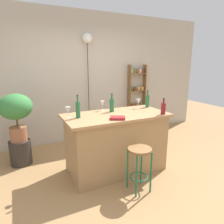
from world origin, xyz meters
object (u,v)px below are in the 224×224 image
object	(u,v)px
pendant_globe_light	(87,40)
plant_stool	(21,152)
bottle_wine_red	(78,109)
spice_shelf	(137,96)
bar_stool	(139,159)
bottle_soda_blue	(147,101)
wine_glass_center	(68,110)
wine_glass_right	(103,104)
cookbook	(118,118)
bottle_olive_oil	(112,105)
potted_plant	(16,111)
bottle_sauce_amber	(163,108)
wine_glass_left	(138,102)

from	to	relation	value
pendant_globe_light	plant_stool	bearing A→B (deg)	-156.82
bottle_wine_red	pendant_globe_light	bearing A→B (deg)	65.11
spice_shelf	bottle_wine_red	world-z (taller)	spice_shelf
bar_stool	bottle_soda_blue	bearing A→B (deg)	50.19
bar_stool	wine_glass_center	size ratio (longest dim) A/B	3.79
bottle_soda_blue	pendant_globe_light	distance (m)	1.86
spice_shelf	wine_glass_right	world-z (taller)	spice_shelf
plant_stool	cookbook	distance (m)	1.89
bottle_olive_oil	wine_glass_right	bearing A→B (deg)	126.99
spice_shelf	potted_plant	distance (m)	2.82
bar_stool	bottle_wine_red	distance (m)	1.11
spice_shelf	bottle_soda_blue	size ratio (longest dim) A/B	5.50
bottle_sauce_amber	cookbook	xyz separation A→B (m)	(-0.77, 0.06, -0.08)
spice_shelf	bottle_olive_oil	world-z (taller)	spice_shelf
bottle_sauce_amber	cookbook	distance (m)	0.77
spice_shelf	cookbook	world-z (taller)	spice_shelf
plant_stool	bottle_sauce_amber	bearing A→B (deg)	-30.73
spice_shelf	bottle_soda_blue	xyz separation A→B (m)	(-0.61, -1.30, 0.15)
bottle_soda_blue	spice_shelf	bearing A→B (deg)	64.77
bottle_sauce_amber	bottle_wine_red	xyz separation A→B (m)	(-1.25, 0.37, 0.03)
bottle_wine_red	spice_shelf	bearing A→B (deg)	36.91
bar_stool	wine_glass_left	bearing A→B (deg)	58.55
bottle_wine_red	wine_glass_right	size ratio (longest dim) A/B	2.06
spice_shelf	bottle_sauce_amber	world-z (taller)	spice_shelf
wine_glass_center	wine_glass_right	distance (m)	0.67
bottle_sauce_amber	wine_glass_right	bearing A→B (deg)	139.07
cookbook	pendant_globe_light	size ratio (longest dim) A/B	0.09
bar_stool	bottle_olive_oil	bearing A→B (deg)	91.03
potted_plant	wine_glass_left	size ratio (longest dim) A/B	4.96
bottle_soda_blue	bar_stool	bearing A→B (deg)	-129.81
bottle_olive_oil	pendant_globe_light	size ratio (longest dim) A/B	0.13
wine_glass_center	bar_stool	bearing A→B (deg)	-44.72
spice_shelf	cookbook	bearing A→B (deg)	-129.49
potted_plant	bottle_olive_oil	xyz separation A→B (m)	(1.42, -0.72, 0.11)
cookbook	pendant_globe_light	xyz separation A→B (m)	(0.21, 1.80, 1.23)
plant_stool	wine_glass_left	world-z (taller)	wine_glass_left
wine_glass_left	bottle_soda_blue	bearing A→B (deg)	-0.04
bottle_sauce_amber	bottle_soda_blue	distance (m)	0.55
bottle_olive_oil	bottle_wine_red	world-z (taller)	bottle_wine_red
bottle_sauce_amber	bottle_wine_red	world-z (taller)	bottle_wine_red
spice_shelf	bottle_wine_red	xyz separation A→B (m)	(-1.94, -1.46, 0.17)
bottle_sauce_amber	bottle_soda_blue	xyz separation A→B (m)	(0.09, 0.54, 0.02)
bar_stool	wine_glass_right	bearing A→B (deg)	97.12
wine_glass_right	bottle_soda_blue	bearing A→B (deg)	-7.38
bar_stool	potted_plant	xyz separation A→B (m)	(-1.43, 1.54, 0.49)
pendant_globe_light	bottle_wine_red	bearing A→B (deg)	-114.89
bottle_sauce_amber	bottle_wine_red	size ratio (longest dim) A/B	0.75
bottle_sauce_amber	cookbook	size ratio (longest dim) A/B	1.21
bar_stool	plant_stool	distance (m)	2.11
bar_stool	bottle_wine_red	world-z (taller)	bottle_wine_red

